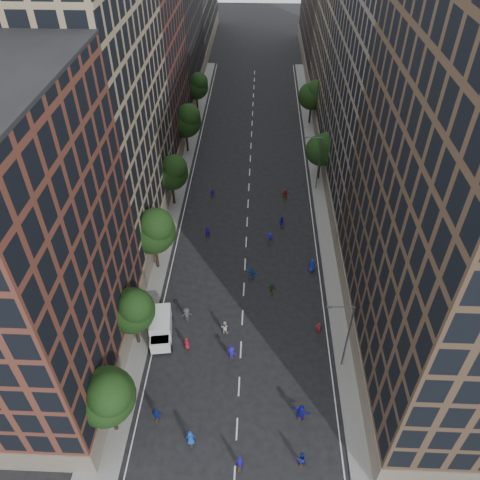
{
  "coord_description": "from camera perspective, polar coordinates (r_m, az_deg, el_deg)",
  "views": [
    {
      "loc": [
        1.22,
        -17.43,
        41.63
      ],
      "look_at": [
        -0.77,
        29.5,
        2.0
      ],
      "focal_mm": 35.0,
      "sensor_mm": 36.0,
      "label": 1
    }
  ],
  "objects": [
    {
      "name": "skater_1",
      "position": [
        44.73,
        -0.05,
        -25.49
      ],
      "size": [
        0.67,
        0.46,
        1.76
      ],
      "primitive_type": "imported",
      "rotation": [
        0.0,
        0.0,
        3.08
      ],
      "color": "#16118D",
      "rests_on": "ground"
    },
    {
      "name": "skater_15",
      "position": [
        63.82,
        3.65,
        0.25
      ],
      "size": [
        1.1,
        0.77,
        1.55
      ],
      "primitive_type": "imported",
      "rotation": [
        0.0,
        0.0,
        3.35
      ],
      "color": "#1619B4",
      "rests_on": "ground"
    },
    {
      "name": "ground",
      "position": [
        70.94,
        0.98,
        4.22
      ],
      "size": [
        240.0,
        240.0,
        0.0
      ],
      "primitive_type": "plane",
      "color": "black",
      "rests_on": "ground"
    },
    {
      "name": "skater_8",
      "position": [
        52.62,
        -1.88,
        -10.63
      ],
      "size": [
        0.99,
        0.85,
        1.77
      ],
      "primitive_type": "imported",
      "rotation": [
        0.0,
        0.0,
        2.91
      ],
      "color": "beige",
      "rests_on": "ground"
    },
    {
      "name": "skater_5",
      "position": [
        47.1,
        7.43,
        -20.13
      ],
      "size": [
        1.87,
        1.12,
        1.92
      ],
      "primitive_type": "imported",
      "rotation": [
        0.0,
        0.0,
        2.8
      ],
      "color": "#1416A7",
      "rests_on": "ground"
    },
    {
      "name": "bldg_left_a",
      "position": [
        43.89,
        -25.67,
        -1.94
      ],
      "size": [
        14.0,
        22.0,
        30.0
      ],
      "primitive_type": "cube",
      "color": "#5A2D22",
      "rests_on": "ground"
    },
    {
      "name": "sidewalk_left",
      "position": [
        78.22,
        -7.76,
        7.66
      ],
      "size": [
        4.0,
        105.0,
        0.15
      ],
      "primitive_type": "cube",
      "color": "slate",
      "rests_on": "ground"
    },
    {
      "name": "streetlamp_far",
      "position": [
        72.88,
        9.44,
        9.56
      ],
      "size": [
        2.64,
        0.22,
        9.06
      ],
      "color": "#595B60",
      "rests_on": "ground"
    },
    {
      "name": "skater_12",
      "position": [
        60.0,
        8.75,
        -3.12
      ],
      "size": [
        1.1,
        0.93,
        1.91
      ],
      "primitive_type": "imported",
      "rotation": [
        0.0,
        0.0,
        2.73
      ],
      "color": "#142BA8",
      "rests_on": "ground"
    },
    {
      "name": "bldg_right_c",
      "position": [
        93.37,
        14.61,
        24.04
      ],
      "size": [
        14.0,
        26.0,
        35.0
      ],
      "primitive_type": "cube",
      "color": "#927E5F",
      "rests_on": "ground"
    },
    {
      "name": "tree_left_1",
      "position": [
        49.3,
        -12.92,
        -8.26
      ],
      "size": [
        4.8,
        4.8,
        8.21
      ],
      "color": "black",
      "rests_on": "ground"
    },
    {
      "name": "skater_14",
      "position": [
        66.5,
        5.09,
        2.17
      ],
      "size": [
        1.04,
        0.93,
        1.75
      ],
      "primitive_type": "imported",
      "rotation": [
        0.0,
        0.0,
        2.75
      ],
      "color": "#1714A3",
      "rests_on": "ground"
    },
    {
      "name": "bldg_left_d",
      "position": [
        104.65,
        -9.75,
        25.48
      ],
      "size": [
        14.0,
        28.0,
        32.0
      ],
      "primitive_type": "cube",
      "color": "black",
      "rests_on": "ground"
    },
    {
      "name": "sidewalk_right",
      "position": [
        77.84,
        10.08,
        7.22
      ],
      "size": [
        4.0,
        105.0,
        0.15
      ],
      "primitive_type": "cube",
      "color": "slate",
      "rests_on": "ground"
    },
    {
      "name": "skater_3",
      "position": [
        50.49,
        -1.05,
        -13.6
      ],
      "size": [
        1.31,
        0.94,
        1.82
      ],
      "primitive_type": "imported",
      "rotation": [
        0.0,
        0.0,
        2.89
      ],
      "color": "#1D15AD",
      "rests_on": "ground"
    },
    {
      "name": "streetlamp_near",
      "position": [
        47.74,
        12.8,
        -11.06
      ],
      "size": [
        2.64,
        0.22,
        9.06
      ],
      "color": "#595B60",
      "rests_on": "ground"
    },
    {
      "name": "tree_right_b",
      "position": [
        93.0,
        8.91,
        17.13
      ],
      "size": [
        5.2,
        5.2,
        8.83
      ],
      "color": "black",
      "rests_on": "ground"
    },
    {
      "name": "skater_11",
      "position": [
        58.53,
        1.39,
        -4.08
      ],
      "size": [
        1.58,
        0.88,
        1.63
      ],
      "primitive_type": "imported",
      "rotation": [
        0.0,
        0.0,
        2.86
      ],
      "color": "blue",
      "rests_on": "ground"
    },
    {
      "name": "cargo_van",
      "position": [
        52.61,
        -9.64,
        -10.5
      ],
      "size": [
        3.03,
        5.32,
        2.69
      ],
      "rotation": [
        0.0,
        0.0,
        0.14
      ],
      "color": "white",
      "rests_on": "ground"
    },
    {
      "name": "bldg_left_b",
      "position": [
        61.36,
        -17.63,
        14.64
      ],
      "size": [
        14.0,
        26.0,
        34.0
      ],
      "primitive_type": "cube",
      "color": "#927E5F",
      "rests_on": "ground"
    },
    {
      "name": "skater_17",
      "position": [
        72.27,
        5.54,
        5.54
      ],
      "size": [
        1.52,
        0.63,
        1.59
      ],
      "primitive_type": "imported",
      "rotation": [
        0.0,
        0.0,
        3.03
      ],
      "color": "maroon",
      "rests_on": "ground"
    },
    {
      "name": "skater_13",
      "position": [
        64.55,
        -3.98,
        0.91
      ],
      "size": [
        0.7,
        0.51,
        1.79
      ],
      "primitive_type": "imported",
      "rotation": [
        0.0,
        0.0,
        3.0
      ],
      "color": "#1A1299",
      "rests_on": "ground"
    },
    {
      "name": "skater_10",
      "position": [
        56.74,
        3.88,
        -5.96
      ],
      "size": [
        1.05,
        0.73,
        1.65
      ],
      "primitive_type": "imported",
      "rotation": [
        0.0,
        0.0,
        2.76
      ],
      "color": "#1B5C1B",
      "rests_on": "ground"
    },
    {
      "name": "skater_9",
      "position": [
        54.1,
        -6.52,
        -9.04
      ],
      "size": [
        1.31,
        0.96,
        1.81
      ],
      "primitive_type": "imported",
      "rotation": [
        0.0,
        0.0,
        3.41
      ],
      "color": "#3E3D42",
      "rests_on": "ground"
    },
    {
      "name": "skater_2",
      "position": [
        45.22,
        7.46,
        -24.93
      ],
      "size": [
        0.84,
        0.67,
        1.69
      ],
      "primitive_type": "imported",
      "rotation": [
        0.0,
        0.0,
        3.18
      ],
      "color": "navy",
      "rests_on": "ground"
    },
    {
      "name": "tree_left_3",
      "position": [
        68.66,
        -8.29,
        8.26
      ],
      "size": [
        5.0,
        5.0,
        8.58
      ],
      "color": "black",
      "rests_on": "ground"
    },
    {
      "name": "skater_0",
      "position": [
        45.84,
        -6.05,
        -22.89
      ],
      "size": [
        1.01,
        0.76,
        1.85
      ],
      "primitive_type": "imported",
      "rotation": [
        0.0,
        0.0,
        3.35
      ],
      "color": "#1441A5",
      "rests_on": "ground"
    },
    {
      "name": "skater_4",
      "position": [
        47.38,
        -10.11,
        -20.19
      ],
      "size": [
        1.12,
        0.63,
        1.79
      ],
      "primitive_type": "imported",
      "rotation": [
        0.0,
        0.0,
        2.95
      ],
      "color": "navy",
      "rests_on": "ground"
    },
    {
      "name": "tree_right_a",
      "position": [
        75.24,
        10.07,
        10.93
      ],
      "size": [
        5.0,
        5.0,
        8.39
      ],
      "color": "black",
      "rests_on": "ground"
    },
    {
      "name": "bldg_left_c",
      "position": [
        82.84,
        -12.6,
        19.78
      ],
      "size": [
        14.0,
        20.0,
        28.0
      ],
      "primitive_type": "cube",
      "color": "#5A2D22",
      "rests_on": "ground"
    },
    {
      "name": "skater_7",
      "position": [
        53.41,
        9.53,
        -10.53
      ],
      "size": [
        0.58,
        0.39,
        1.54
      ],
      "primitive_type": "imported",
      "rotation": [
        0.0,
        0.0,
        3.11
      ],
      "color": "#A81C28",
      "rests_on": "ground"
    },
    {
      "name": "tree_left_2",
      "position": [
        57.14,
        -10.46,
        1.25
      ],
      "size": [
        5.6,
        5.6,
        9.45
      ],
      "color": "black",
      "rests_on": "ground"
    },
    {
      "name": "tree_left_4",
      "position": [
        82.35,
        -6.56,
        14.33
      ],
      "size": [
        5.4,
        5.4,
        9.08
      ],
      "color": "black",
      "rests_on": "ground"
    },
    {
      "name": "skater_16",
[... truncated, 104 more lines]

